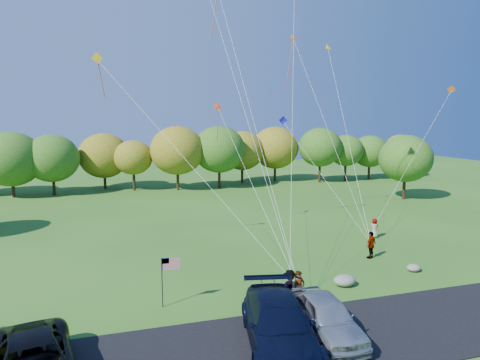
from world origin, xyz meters
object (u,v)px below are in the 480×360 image
object	(u,v)px
minivan_silver	(326,317)
flyer_b	(299,291)
minivan_navy	(279,324)
flyer_e	(374,228)
flyer_a	(299,289)
flyer_d	(371,245)
trash_barrel	(27,334)
flyer_c	(290,287)

from	to	relation	value
minivan_silver	flyer_b	xyz separation A→B (m)	(0.11, 3.06, -0.07)
minivan_silver	minivan_navy	bearing A→B (deg)	-170.41
flyer_e	flyer_a	bearing A→B (deg)	62.48
minivan_navy	flyer_e	size ratio (longest dim) A/B	4.24
flyer_b	minivan_navy	bearing A→B (deg)	-107.95
flyer_b	flyer_d	bearing A→B (deg)	52.65
flyer_b	flyer_d	world-z (taller)	flyer_d
flyer_e	minivan_silver	bearing A→B (deg)	69.88
minivan_navy	trash_barrel	distance (m)	10.49
flyer_e	minivan_navy	bearing A→B (deg)	65.11
flyer_a	flyer_c	size ratio (longest dim) A/B	1.03
flyer_c	minivan_silver	bearing A→B (deg)	106.89
flyer_d	trash_barrel	world-z (taller)	flyer_d
minivan_navy	flyer_e	world-z (taller)	minivan_navy
flyer_d	trash_barrel	distance (m)	20.78
flyer_b	flyer_e	xyz separation A→B (m)	(10.92, 9.70, -0.07)
minivan_navy	trash_barrel	size ratio (longest dim) A/B	8.13
flyer_b	flyer_e	size ratio (longest dim) A/B	1.09
minivan_navy	flyer_d	xyz separation A→B (m)	(10.14, 8.76, -0.09)
flyer_a	flyer_c	distance (m)	0.52
flyer_d	trash_barrel	bearing A→B (deg)	-12.13
flyer_c	flyer_d	distance (m)	9.56
flyer_a	flyer_b	bearing A→B (deg)	78.66
flyer_a	flyer_b	world-z (taller)	flyer_a
minivan_navy	flyer_b	size ratio (longest dim) A/B	3.91
minivan_silver	flyer_c	distance (m)	3.43
minivan_silver	flyer_c	bearing A→B (deg)	96.90
minivan_silver	flyer_b	bearing A→B (deg)	91.37
flyer_c	flyer_e	distance (m)	14.61
minivan_silver	flyer_e	xyz separation A→B (m)	(11.04, 12.76, -0.14)
flyer_a	flyer_d	bearing A→B (deg)	18.12
flyer_e	trash_barrel	xyz separation A→B (m)	(-23.21, -9.65, -0.37)
minivan_navy	flyer_d	bearing A→B (deg)	52.28
minivan_navy	flyer_b	distance (m)	4.07
minivan_navy	flyer_a	world-z (taller)	minivan_navy
flyer_b	flyer_a	bearing A→B (deg)	-66.57
flyer_a	trash_barrel	bearing A→B (deg)	162.38
flyer_c	flyer_d	world-z (taller)	flyer_d
flyer_b	flyer_d	distance (m)	9.50
flyer_a	flyer_e	bearing A→B (deg)	24.60
trash_barrel	flyer_c	bearing A→B (deg)	1.48
minivan_silver	flyer_b	world-z (taller)	minivan_silver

